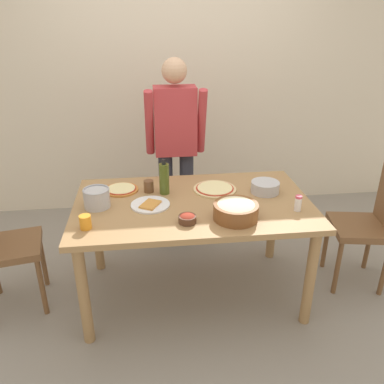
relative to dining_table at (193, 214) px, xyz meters
name	(u,v)px	position (x,y,z in m)	size (l,w,h in m)	color
ground	(193,292)	(0.00, 0.00, -0.67)	(8.00, 8.00, 0.00)	gray
wall_back	(173,82)	(0.00, 1.60, 0.63)	(5.60, 0.10, 2.60)	beige
dining_table	(193,214)	(0.00, 0.00, 0.00)	(1.60, 0.96, 0.76)	#A37A4C
person_cook	(176,143)	(-0.05, 0.76, 0.27)	(0.49, 0.25, 1.62)	#2D2D38
chair_wooden_right	(371,220)	(1.32, -0.01, -0.13)	(0.46, 0.46, 0.95)	brown
pizza_raw_on_board	(215,189)	(0.18, 0.17, 0.10)	(0.31, 0.31, 0.02)	beige
pizza_cooked_on_tray	(121,189)	(-0.49, 0.24, 0.10)	(0.24, 0.24, 0.02)	#C67A33
plate_with_slice	(150,205)	(-0.29, -0.03, 0.10)	(0.26, 0.26, 0.02)	white
popcorn_bowl	(236,210)	(0.24, -0.27, 0.15)	(0.28, 0.28, 0.11)	brown
mixing_bowl_steel	(265,187)	(0.53, 0.09, 0.13)	(0.20, 0.20, 0.08)	#B7B7BC
small_sauce_bowl	(187,218)	(-0.07, -0.28, 0.12)	(0.11, 0.11, 0.06)	#4C2D1E
olive_oil_bottle	(164,179)	(-0.18, 0.16, 0.20)	(0.07, 0.07, 0.26)	#47561E
steel_pot	(97,198)	(-0.63, 0.00, 0.16)	(0.17, 0.17, 0.13)	#B7B7BC
cup_orange	(85,222)	(-0.68, -0.28, 0.13)	(0.07, 0.07, 0.09)	orange
cup_small_brown	(149,186)	(-0.29, 0.20, 0.13)	(0.07, 0.07, 0.09)	brown
salt_shaker	(298,203)	(0.66, -0.21, 0.14)	(0.04, 0.04, 0.11)	white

